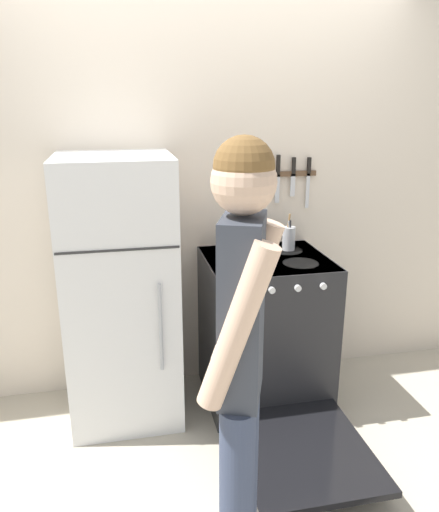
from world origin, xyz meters
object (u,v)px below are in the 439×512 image
(utensil_jar, at_px, (289,238))
(person, at_px, (241,359))
(tea_kettle, at_px, (237,243))
(stove_range, at_px, (266,333))
(dutch_oven_pot, at_px, (246,252))
(refrigerator, at_px, (121,292))

(utensil_jar, relative_size, person, 0.13)
(person, bearing_deg, tea_kettle, 7.68)
(stove_range, distance_m, tea_kettle, 0.59)
(person, bearing_deg, dutch_oven_pot, 5.35)
(refrigerator, height_order, dutch_oven_pot, refrigerator)
(dutch_oven_pot, relative_size, tea_kettle, 1.14)
(refrigerator, relative_size, person, 0.89)
(refrigerator, distance_m, person, 1.35)
(refrigerator, bearing_deg, stove_range, -4.12)
(stove_range, xyz_separation_m, person, (-0.48, -1.21, 0.53))
(refrigerator, xyz_separation_m, dutch_oven_pot, (0.70, -0.15, 0.24))
(stove_range, height_order, dutch_oven_pot, dutch_oven_pot)
(tea_kettle, distance_m, utensil_jar, 0.34)
(person, bearing_deg, utensil_jar, -4.59)
(stove_range, relative_size, tea_kettle, 6.30)
(refrigerator, xyz_separation_m, stove_range, (0.87, -0.06, -0.32))
(tea_kettle, relative_size, utensil_jar, 0.96)
(person, bearing_deg, stove_range, -0.62)
(dutch_oven_pot, bearing_deg, utensil_jar, 37.51)
(person, bearing_deg, refrigerator, 37.99)
(stove_range, height_order, person, person)
(utensil_jar, bearing_deg, dutch_oven_pot, -142.49)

